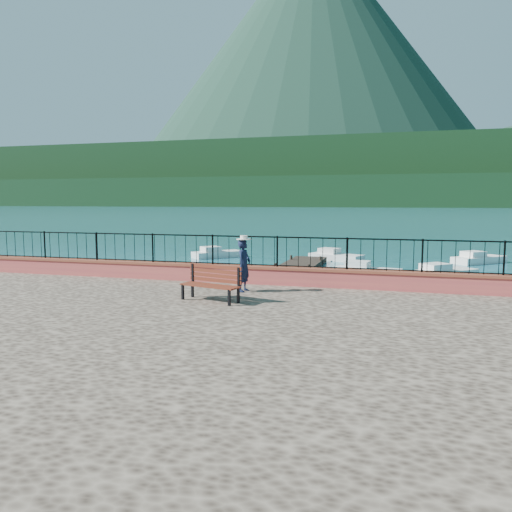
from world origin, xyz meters
The scene contains 17 objects.
ground centered at (0.00, 0.00, 0.00)m, with size 2000.00×2000.00×0.00m, color #19596B.
promenade centered at (0.00, -6.00, 0.60)m, with size 30.00×20.00×1.20m, color #332821.
parapet centered at (0.00, 3.70, 1.49)m, with size 28.00×0.46×0.58m, color #C45347.
railing centered at (0.00, 3.70, 2.25)m, with size 27.00×0.05×0.95m, color black.
dock centered at (-2.00, 12.00, 0.15)m, with size 2.00×16.00×0.30m, color #2D231C.
far_forest centered at (0.00, 300.00, 9.00)m, with size 900.00×60.00×18.00m, color black.
foothills centered at (0.00, 360.00, 22.00)m, with size 900.00×120.00×44.00m, color black.
volcano centered at (-120.00, 700.00, 190.00)m, with size 560.00×560.00×380.00m, color #142D23.
park_bench centered at (-1.38, 0.64, 1.49)m, with size 1.79×1.00×0.94m.
person centered at (-0.96, 2.25, 1.97)m, with size 0.56×0.37×1.55m, color #111934.
hat centered at (-0.96, 2.25, 2.81)m, with size 0.44×0.44×0.12m, color silver.
boat_0 centered at (-7.81, 10.76, 0.40)m, with size 3.86×1.30×0.80m, color silver.
boat_1 centered at (1.88, 14.27, 0.40)m, with size 3.36×1.30×0.80m, color silver.
boat_2 centered at (5.61, 14.76, 0.40)m, with size 3.68×1.30×0.80m, color silver.
boat_3 centered at (-8.52, 20.22, 0.40)m, with size 3.38×1.30×0.80m, color silver.
boat_4 centered at (-0.49, 20.74, 0.40)m, with size 3.47×1.30×0.80m, color silver.
boat_5 centered at (8.24, 21.77, 0.40)m, with size 3.59×1.30×0.80m, color white.
Camera 1 is at (3.44, -11.68, 3.89)m, focal length 35.00 mm.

